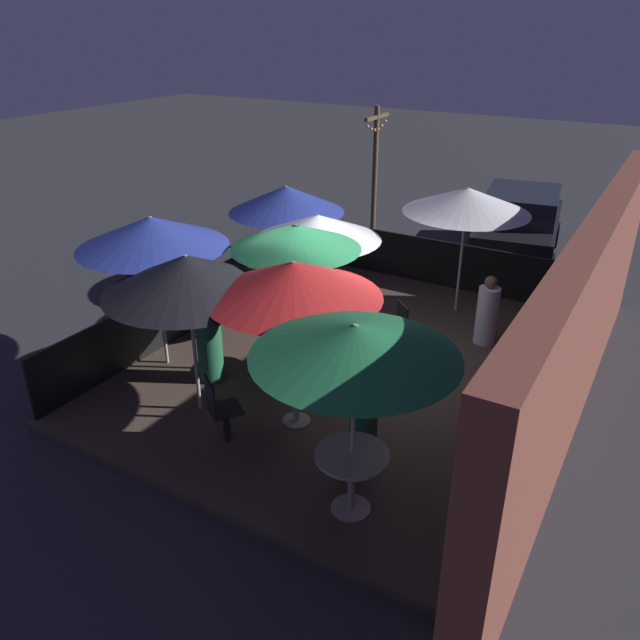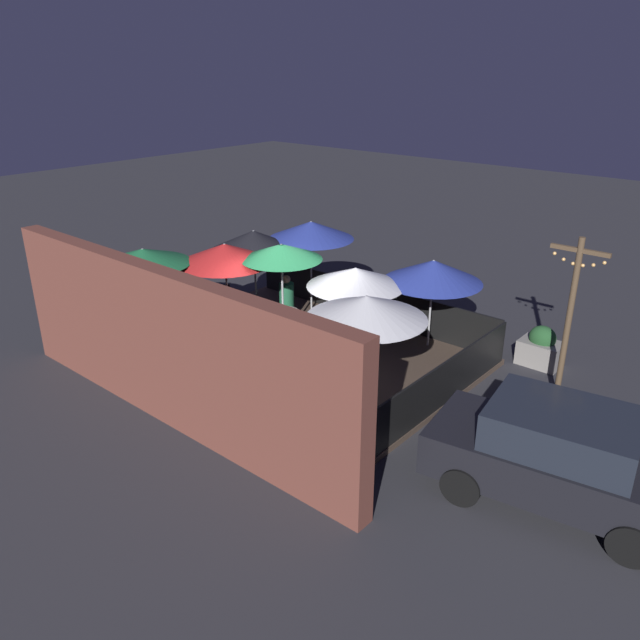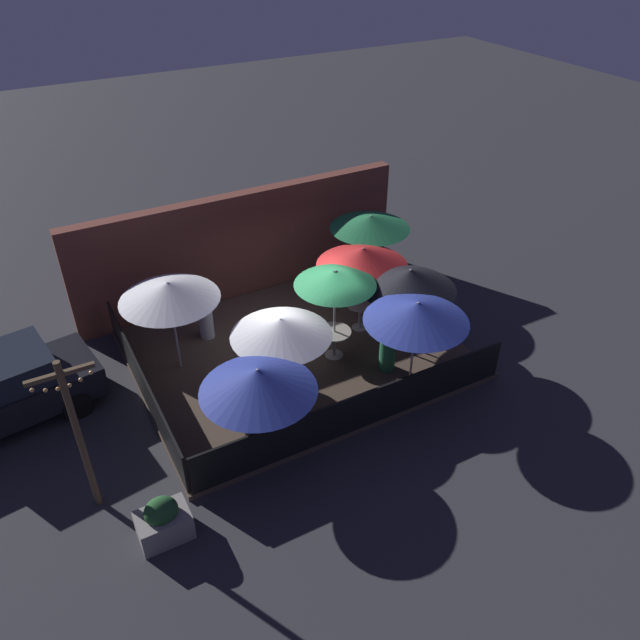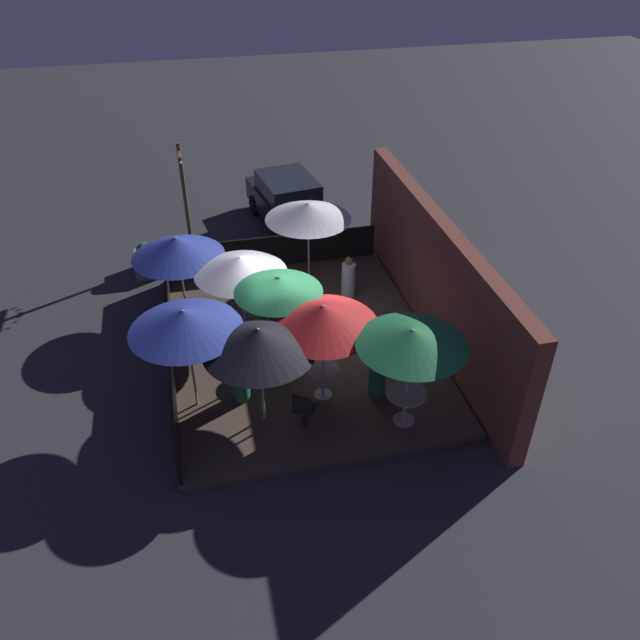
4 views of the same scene
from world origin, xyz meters
name	(u,v)px [view 1 (image 1 of 4)]	position (x,y,z in m)	size (l,w,h in m)	color
ground_plane	(353,367)	(0.00, 0.00, 0.00)	(60.00, 60.00, 0.00)	#2D2D33
patio_deck	(353,364)	(0.00, 0.00, 0.06)	(7.64, 6.13, 0.12)	#47382D
building_wall	(581,330)	(0.00, 3.29, 1.52)	(9.24, 0.36, 3.05)	brown
fence_front	(206,296)	(0.00, -3.02, 0.59)	(7.44, 0.05, 0.95)	black
fence_side_left	(438,263)	(-3.77, 0.00, 0.59)	(0.05, 5.93, 0.95)	black
patio_umbrella_0	(296,237)	(0.74, -0.59, 2.34)	(1.90, 1.90, 2.40)	#B2B2B7
patio_umbrella_1	(355,341)	(3.03, 1.56, 2.28)	(2.16, 2.16, 2.34)	#B2B2B7
patio_umbrella_2	(293,280)	(1.90, 0.11, 2.23)	(2.25, 2.25, 2.35)	#B2B2B7
patio_umbrella_3	(318,227)	(-0.93, -1.21, 1.93)	(2.20, 2.20, 2.03)	#B2B2B7
patio_umbrella_4	(467,200)	(-2.71, 0.79, 2.26)	(2.25, 2.25, 2.36)	#B2B2B7
patio_umbrella_5	(152,232)	(1.57, -2.57, 2.32)	(2.24, 2.24, 2.43)	#B2B2B7
patio_umbrella_6	(286,199)	(-2.08, -2.61, 1.97)	(2.28, 2.28, 2.11)	#B2B2B7
patio_umbrella_7	(187,274)	(2.33, -1.24, 2.19)	(2.23, 2.23, 2.32)	#B2B2B7
dining_table_0	(298,339)	(0.74, -0.59, 0.70)	(0.81, 0.81, 0.73)	#9E998E
dining_table_1	(352,466)	(3.03, 1.56, 0.73)	(0.83, 0.83, 0.77)	#9E998E
dining_table_2	(296,385)	(1.90, 0.11, 0.71)	(0.72, 0.72, 0.76)	#9E998E
patio_chair_0	(395,329)	(-0.43, 0.52, 0.64)	(0.57, 0.57, 0.95)	black
patio_chair_1	(220,408)	(2.77, -0.48, 0.64)	(0.56, 0.56, 0.94)	black
patron_0	(210,348)	(1.59, -1.62, 0.65)	(0.52, 0.52, 1.20)	#236642
patron_1	(487,313)	(-1.71, 1.64, 0.67)	(0.50, 0.50, 1.22)	silver
patron_2	(363,421)	(2.12, 1.24, 0.66)	(0.39, 0.39, 1.19)	#236642
planter_box	(307,235)	(-4.42, -3.58, 0.40)	(0.93, 0.65, 0.94)	gray
light_post	(375,172)	(-5.32, -2.26, 1.92)	(1.10, 0.12, 3.40)	brown
parked_car_0	(519,224)	(-6.48, 0.93, 0.84)	(4.08, 2.27, 1.62)	black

